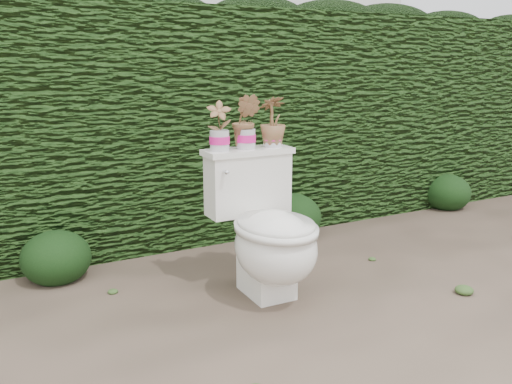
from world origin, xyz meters
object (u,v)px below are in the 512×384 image
toilet (268,233)px  potted_plant_left (219,127)px  potted_plant_center (246,123)px  potted_plant_right (273,123)px

toilet → potted_plant_left: potted_plant_left is taller
potted_plant_center → potted_plant_right: 0.17m
toilet → potted_plant_center: bearing=92.8°
potted_plant_center → potted_plant_right: (0.17, -0.00, -0.01)m
toilet → potted_plant_left: (-0.17, 0.24, 0.55)m
potted_plant_right → potted_plant_center: bearing=-5.2°
toilet → potted_plant_left: 0.62m
potted_plant_left → potted_plant_center: (0.16, -0.00, 0.02)m
potted_plant_right → toilet: bearing=51.8°
potted_plant_center → toilet: bearing=-43.7°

